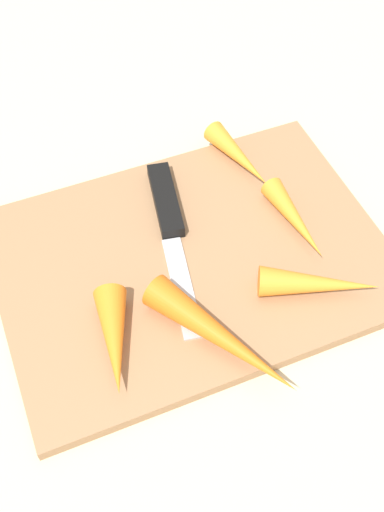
{
  "coord_description": "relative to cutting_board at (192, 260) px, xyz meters",
  "views": [
    {
      "loc": [
        0.13,
        0.32,
        0.48
      ],
      "look_at": [
        0.0,
        0.0,
        0.01
      ],
      "focal_mm": 43.98,
      "sensor_mm": 36.0,
      "label": 1
    }
  ],
  "objects": [
    {
      "name": "carrot_shortest",
      "position": [
        -0.09,
        -0.09,
        0.02
      ],
      "size": [
        0.04,
        0.1,
        0.02
      ],
      "primitive_type": "cone",
      "rotation": [
        0.0,
        1.57,
        1.77
      ],
      "color": "orange",
      "rests_on": "cutting_board"
    },
    {
      "name": "carrot_longest",
      "position": [
        0.01,
        0.1,
        0.02
      ],
      "size": [
        0.1,
        0.15,
        0.03
      ],
      "primitive_type": "cone",
      "rotation": [
        0.0,
        1.57,
        2.06
      ],
      "color": "orange",
      "rests_on": "cutting_board"
    },
    {
      "name": "carrot_medium",
      "position": [
        -0.1,
        0.01,
        0.02
      ],
      "size": [
        0.03,
        0.1,
        0.02
      ],
      "primitive_type": "cone",
      "rotation": [
        0.0,
        1.57,
        1.61
      ],
      "color": "orange",
      "rests_on": "cutting_board"
    },
    {
      "name": "cutting_board",
      "position": [
        0.0,
        0.0,
        0.0
      ],
      "size": [
        0.36,
        0.26,
        0.01
      ],
      "primitive_type": "cube",
      "color": "#99704C",
      "rests_on": "ground_plane"
    },
    {
      "name": "ground_plane",
      "position": [
        0.0,
        0.0,
        -0.01
      ],
      "size": [
        1.4,
        1.4,
        0.0
      ],
      "primitive_type": "plane",
      "color": "#C6B793"
    },
    {
      "name": "carrot_short",
      "position": [
        0.1,
        0.07,
        0.02
      ],
      "size": [
        0.05,
        0.1,
        0.03
      ],
      "primitive_type": "cone",
      "rotation": [
        0.0,
        1.57,
        1.34
      ],
      "color": "orange",
      "rests_on": "cutting_board"
    },
    {
      "name": "carrot_long",
      "position": [
        -0.09,
        0.08,
        0.02
      ],
      "size": [
        0.11,
        0.07,
        0.03
      ],
      "primitive_type": "cone",
      "rotation": [
        0.0,
        1.57,
        2.7
      ],
      "color": "orange",
      "rests_on": "cutting_board"
    },
    {
      "name": "knife",
      "position": [
        0.01,
        -0.06,
        0.01
      ],
      "size": [
        0.06,
        0.2,
        0.01
      ],
      "rotation": [
        0.0,
        0.0,
        1.39
      ],
      "color": "#B7B7BC",
      "rests_on": "cutting_board"
    }
  ]
}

